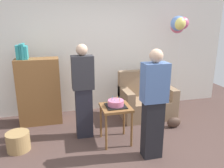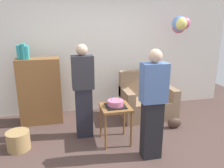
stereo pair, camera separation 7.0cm
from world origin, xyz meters
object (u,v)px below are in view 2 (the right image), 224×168
(wicker_basket, at_px, (18,140))
(person_blowing_candles, at_px, (83,91))
(couch, at_px, (147,101))
(birthday_cake, at_px, (115,104))
(bookshelf, at_px, (40,90))
(handbag, at_px, (174,123))
(balloon_bunch, at_px, (180,24))
(person_holding_cake, at_px, (153,105))
(side_table, at_px, (115,112))

(wicker_basket, bearing_deg, person_blowing_candles, 10.76)
(person_blowing_candles, relative_size, wicker_basket, 4.53)
(couch, distance_m, birthday_cake, 1.32)
(couch, distance_m, wicker_basket, 2.59)
(bookshelf, xyz_separation_m, handbag, (2.48, -0.85, -0.57))
(person_blowing_candles, bearing_deg, wicker_basket, -166.15)
(couch, height_order, handbag, couch)
(person_blowing_candles, height_order, balloon_bunch, balloon_bunch)
(handbag, distance_m, balloon_bunch, 1.98)
(person_blowing_candles, xyz_separation_m, wicker_basket, (-1.08, -0.21, -0.68))
(birthday_cake, distance_m, balloon_bunch, 2.21)
(birthday_cake, bearing_deg, balloon_bunch, 30.81)
(person_holding_cake, relative_size, wicker_basket, 4.53)
(bookshelf, bearing_deg, side_table, -40.80)
(bookshelf, xyz_separation_m, side_table, (1.25, -1.08, -0.13))
(side_table, xyz_separation_m, balloon_bunch, (1.58, 0.94, 1.37))
(person_blowing_candles, distance_m, handbag, 1.86)
(handbag, bearing_deg, balloon_bunch, 63.32)
(wicker_basket, relative_size, handbag, 1.29)
(side_table, distance_m, birthday_cake, 0.15)
(person_blowing_candles, bearing_deg, side_table, -31.39)
(couch, distance_m, bookshelf, 2.20)
(bookshelf, bearing_deg, birthday_cake, -40.80)
(person_holding_cake, distance_m, balloon_bunch, 2.17)
(balloon_bunch, bearing_deg, bookshelf, 177.18)
(person_blowing_candles, height_order, handbag, person_blowing_candles)
(person_holding_cake, xyz_separation_m, wicker_basket, (-1.98, 0.66, -0.68))
(person_blowing_candles, xyz_separation_m, person_holding_cake, (0.90, -0.87, 0.00))
(handbag, bearing_deg, wicker_basket, -177.77)
(birthday_cake, bearing_deg, handbag, 10.81)
(couch, xyz_separation_m, person_blowing_candles, (-1.39, -0.55, 0.49))
(couch, bearing_deg, birthday_cake, -135.87)
(couch, relative_size, person_holding_cake, 0.67)
(couch, xyz_separation_m, birthday_cake, (-0.91, -0.89, 0.35))
(side_table, xyz_separation_m, birthday_cake, (0.00, 0.00, 0.15))
(bookshelf, distance_m, balloon_bunch, 3.10)
(bookshelf, distance_m, birthday_cake, 1.66)
(side_table, relative_size, birthday_cake, 2.00)
(couch, height_order, birthday_cake, couch)
(person_holding_cake, bearing_deg, bookshelf, -13.69)
(wicker_basket, height_order, handbag, wicker_basket)
(wicker_basket, bearing_deg, balloon_bunch, 14.59)
(person_blowing_candles, bearing_deg, bookshelf, 138.85)
(bookshelf, xyz_separation_m, wicker_basket, (-0.31, -0.96, -0.52))
(person_holding_cake, bearing_deg, handbag, -106.07)
(side_table, height_order, handbag, side_table)
(birthday_cake, bearing_deg, couch, 44.13)
(side_table, bearing_deg, balloon_bunch, 30.81)
(couch, xyz_separation_m, wicker_basket, (-2.47, -0.76, -0.19))
(person_blowing_candles, bearing_deg, person_holding_cake, -40.94)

